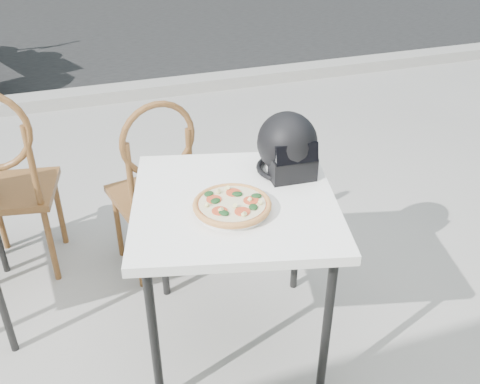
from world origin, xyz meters
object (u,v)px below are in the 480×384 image
object	(u,v)px
cafe_chair_main	(155,180)
helmet	(288,147)
plate	(232,209)
cafe_chair_side	(5,175)
pizza	(232,204)
cafe_table_main	(235,214)

from	to	relation	value
cafe_chair_main	helmet	bearing A→B (deg)	124.68
plate	cafe_chair_main	size ratio (longest dim) A/B	0.34
plate	helmet	xyz separation A→B (m)	(0.33, 0.23, 0.11)
helmet	cafe_chair_side	xyz separation A→B (m)	(-1.24, 0.70, -0.29)
pizza	cafe_chair_main	bearing A→B (deg)	104.46
cafe_table_main	helmet	world-z (taller)	helmet
cafe_table_main	helmet	distance (m)	0.38
pizza	cafe_chair_main	size ratio (longest dim) A/B	0.38
helmet	cafe_chair_side	size ratio (longest dim) A/B	0.26
helmet	cafe_table_main	bearing A→B (deg)	-149.73
cafe_chair_main	cafe_chair_side	world-z (taller)	cafe_chair_side
cafe_chair_main	cafe_chair_side	distance (m)	0.76
pizza	helmet	world-z (taller)	helmet
helmet	cafe_chair_side	world-z (taller)	cafe_chair_side
pizza	helmet	size ratio (longest dim) A/B	1.33
plate	pizza	distance (m)	0.02
pizza	cafe_chair_main	world-z (taller)	cafe_chair_main
plate	pizza	bearing A→B (deg)	56.22
pizza	helmet	bearing A→B (deg)	34.76
cafe_table_main	plate	size ratio (longest dim) A/B	2.88
pizza	plate	bearing A→B (deg)	-123.78
helmet	cafe_chair_main	world-z (taller)	helmet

